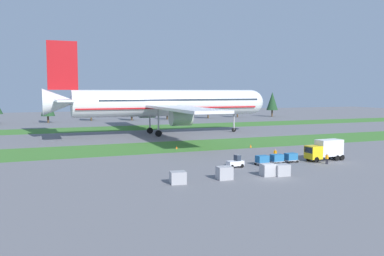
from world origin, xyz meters
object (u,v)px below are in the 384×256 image
at_px(uld_container_2, 268,170).
at_px(uld_container_3, 282,170).
at_px(cargo_dolly_lead, 262,159).
at_px(taxiway_marker_0, 251,146).
at_px(airliner, 163,103).
at_px(cargo_dolly_third, 291,157).
at_px(ground_crew_loader, 275,153).
at_px(ground_crew_marshaller, 327,158).
at_px(taxiway_marker_1, 177,147).
at_px(catering_truck, 325,149).
at_px(uld_container_0, 178,178).
at_px(cargo_dolly_second, 277,158).
at_px(uld_container_1, 224,173).
at_px(baggage_tug, 236,162).

distance_m(uld_container_2, uld_container_3, 1.96).
height_order(cargo_dolly_lead, taxiway_marker_0, cargo_dolly_lead).
bearing_deg(taxiway_marker_0, cargo_dolly_lead, -114.73).
xyz_separation_m(airliner, cargo_dolly_third, (6.41, -49.88, -7.75)).
relative_size(ground_crew_loader, uld_container_3, 0.87).
xyz_separation_m(ground_crew_marshaller, uld_container_2, (-14.09, -4.65, -0.09)).
bearing_deg(taxiway_marker_1, catering_truck, -51.32).
bearing_deg(uld_container_3, catering_truck, 29.89).
distance_m(uld_container_3, taxiway_marker_0, 29.36).
bearing_deg(taxiway_marker_0, uld_container_0, -134.21).
bearing_deg(ground_crew_loader, cargo_dolly_second, 89.40).
bearing_deg(taxiway_marker_1, airliner, 77.99).
bearing_deg(uld_container_3, taxiway_marker_1, 98.17).
distance_m(uld_container_0, taxiway_marker_1, 32.65).
bearing_deg(ground_crew_loader, ground_crew_marshaller, 152.08).
xyz_separation_m(cargo_dolly_second, uld_container_1, (-13.42, -7.80, -0.04)).
height_order(cargo_dolly_third, uld_container_2, uld_container_2).
height_order(airliner, cargo_dolly_third, airliner).
bearing_deg(taxiway_marker_0, baggage_tug, -125.42).
height_order(uld_container_2, taxiway_marker_0, uld_container_2).
bearing_deg(uld_container_2, cargo_dolly_third, 40.49).
relative_size(cargo_dolly_lead, uld_container_3, 1.15).
xyz_separation_m(baggage_tug, uld_container_2, (1.25, -7.40, 0.05)).
xyz_separation_m(cargo_dolly_lead, cargo_dolly_second, (2.89, 0.20, 0.00)).
bearing_deg(airliner, cargo_dolly_lead, 1.48).
height_order(cargo_dolly_second, taxiway_marker_0, cargo_dolly_second).
relative_size(cargo_dolly_second, taxiway_marker_0, 3.56).
relative_size(uld_container_2, uld_container_3, 1.00).
bearing_deg(ground_crew_loader, taxiway_marker_1, -27.92).
bearing_deg(uld_container_0, baggage_tug, 31.03).
relative_size(uld_container_1, taxiway_marker_0, 3.09).
distance_m(cargo_dolly_lead, cargo_dolly_second, 2.90).
height_order(catering_truck, taxiway_marker_0, catering_truck).
height_order(baggage_tug, taxiway_marker_1, baggage_tug).
distance_m(baggage_tug, taxiway_marker_1, 23.50).
distance_m(baggage_tug, uld_container_3, 8.57).
height_order(cargo_dolly_third, taxiway_marker_1, cargo_dolly_third).
distance_m(ground_crew_marshaller, uld_container_1, 21.33).
bearing_deg(uld_container_1, airliner, 80.30).
height_order(cargo_dolly_third, uld_container_0, uld_container_0).
distance_m(airliner, catering_truck, 52.53).
bearing_deg(baggage_tug, catering_truck, -93.51).
xyz_separation_m(airliner, uld_container_3, (-1.27, -58.62, -7.85)).
height_order(baggage_tug, ground_crew_marshaller, baggage_tug).
bearing_deg(cargo_dolly_lead, uld_container_2, 150.08).
distance_m(catering_truck, ground_crew_marshaller, 3.62).
bearing_deg(cargo_dolly_lead, ground_crew_marshaller, -110.73).
relative_size(ground_crew_loader, taxiway_marker_1, 2.67).
relative_size(airliner, ground_crew_loader, 43.47).
bearing_deg(uld_container_3, uld_container_0, 177.62).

